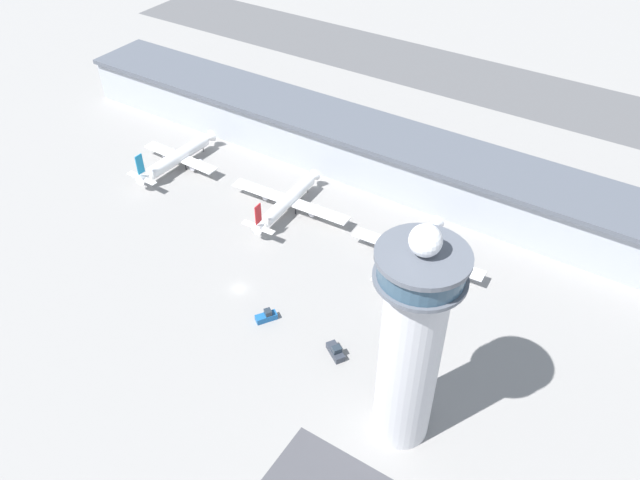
{
  "coord_description": "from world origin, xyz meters",
  "views": [
    {
      "loc": [
        85.31,
        -91.34,
        120.16
      ],
      "look_at": [
        13.35,
        20.35,
        9.28
      ],
      "focal_mm": 35.0,
      "sensor_mm": 36.0,
      "label": 1
    }
  ],
  "objects_px": {
    "service_truck_catering": "(336,352)",
    "service_truck_fuel": "(267,316)",
    "airplane_gate_alpha": "(178,157)",
    "airplane_gate_charlie": "(416,253)",
    "airplane_gate_bravo": "(288,201)",
    "control_tower": "(411,343)"
  },
  "relations": [
    {
      "from": "service_truck_catering",
      "to": "service_truck_fuel",
      "type": "xyz_separation_m",
      "value": [
        -21.28,
        0.24,
        -0.0
      ]
    },
    {
      "from": "service_truck_fuel",
      "to": "service_truck_catering",
      "type": "bearing_deg",
      "value": -0.63
    },
    {
      "from": "airplane_gate_alpha",
      "to": "service_truck_fuel",
      "type": "xyz_separation_m",
      "value": [
        68.81,
        -41.8,
        -2.99
      ]
    },
    {
      "from": "airplane_gate_alpha",
      "to": "airplane_gate_charlie",
      "type": "distance_m",
      "value": 91.67
    },
    {
      "from": "airplane_gate_alpha",
      "to": "airplane_gate_charlie",
      "type": "xyz_separation_m",
      "value": [
        91.66,
        -1.45,
        0.14
      ]
    },
    {
      "from": "airplane_gate_alpha",
      "to": "airplane_gate_bravo",
      "type": "bearing_deg",
      "value": -0.61
    },
    {
      "from": "service_truck_catering",
      "to": "airplane_gate_alpha",
      "type": "bearing_deg",
      "value": 154.99
    },
    {
      "from": "control_tower",
      "to": "airplane_gate_bravo",
      "type": "bearing_deg",
      "value": 142.24
    },
    {
      "from": "airplane_gate_alpha",
      "to": "airplane_gate_charlie",
      "type": "height_order",
      "value": "airplane_gate_charlie"
    },
    {
      "from": "airplane_gate_charlie",
      "to": "airplane_gate_alpha",
      "type": "bearing_deg",
      "value": 179.09
    },
    {
      "from": "airplane_gate_bravo",
      "to": "service_truck_fuel",
      "type": "distance_m",
      "value": 46.92
    },
    {
      "from": "control_tower",
      "to": "airplane_gate_charlie",
      "type": "bearing_deg",
      "value": 112.68
    },
    {
      "from": "airplane_gate_alpha",
      "to": "service_truck_catering",
      "type": "xyz_separation_m",
      "value": [
        90.09,
        -42.04,
        -2.99
      ]
    },
    {
      "from": "control_tower",
      "to": "service_truck_catering",
      "type": "bearing_deg",
      "value": 157.23
    },
    {
      "from": "service_truck_catering",
      "to": "airplane_gate_charlie",
      "type": "bearing_deg",
      "value": 87.78
    },
    {
      "from": "airplane_gate_alpha",
      "to": "service_truck_fuel",
      "type": "distance_m",
      "value": 80.57
    },
    {
      "from": "airplane_gate_bravo",
      "to": "control_tower",
      "type": "bearing_deg",
      "value": -37.76
    },
    {
      "from": "airplane_gate_bravo",
      "to": "service_truck_fuel",
      "type": "xyz_separation_m",
      "value": [
        22.05,
        -41.3,
        -3.06
      ]
    },
    {
      "from": "control_tower",
      "to": "service_truck_catering",
      "type": "distance_m",
      "value": 36.01
    },
    {
      "from": "airplane_gate_charlie",
      "to": "service_truck_fuel",
      "type": "bearing_deg",
      "value": -119.52
    },
    {
      "from": "airplane_gate_bravo",
      "to": "service_truck_catering",
      "type": "xyz_separation_m",
      "value": [
        43.34,
        -41.53,
        -3.06
      ]
    },
    {
      "from": "airplane_gate_bravo",
      "to": "service_truck_catering",
      "type": "height_order",
      "value": "airplane_gate_bravo"
    }
  ]
}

